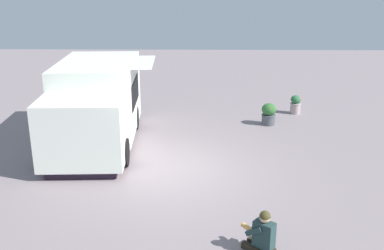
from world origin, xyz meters
The scene contains 5 objects.
ground_plane centered at (0.00, 0.00, 0.00)m, with size 40.00×40.00×0.00m, color gray.
food_truck centered at (-2.35, 1.98, 1.14)m, with size 2.95×5.25×2.38m.
person_customer centered at (1.87, -3.56, 0.32)m, with size 0.74×0.71×0.84m.
planter_flowering_near centered at (3.05, 3.85, 0.38)m, with size 0.49×0.49×0.74m.
planter_flowering_far centered at (4.23, 5.16, 0.35)m, with size 0.40×0.40×0.68m.
Camera 1 is at (0.72, -10.66, 4.81)m, focal length 41.92 mm.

